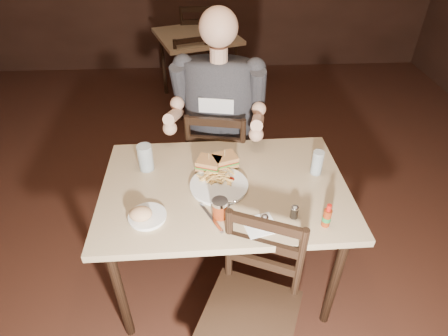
{
  "coord_description": "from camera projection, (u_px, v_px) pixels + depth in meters",
  "views": [
    {
      "loc": [
        0.03,
        -1.54,
        2.05
      ],
      "look_at": [
        0.11,
        0.03,
        0.85
      ],
      "focal_mm": 30.0,
      "sensor_mm": 36.0,
      "label": 1
    }
  ],
  "objects": [
    {
      "name": "glass_left",
      "position": [
        146.0,
        158.0,
        2.06
      ],
      "size": [
        0.08,
        0.08,
        0.15
      ],
      "primitive_type": "cylinder",
      "rotation": [
        0.0,
        0.0,
        0.01
      ],
      "color": "silver",
      "rests_on": "main_table"
    },
    {
      "name": "main_table",
      "position": [
        225.0,
        196.0,
        2.03
      ],
      "size": [
        1.31,
        0.89,
        0.77
      ],
      "rotation": [
        0.0,
        0.0,
        0.01
      ],
      "color": "tan",
      "rests_on": "ground"
    },
    {
      "name": "knife",
      "position": [
        211.0,
        218.0,
        1.79
      ],
      "size": [
        0.11,
        0.21,
        0.01
      ],
      "primitive_type": "cube",
      "rotation": [
        0.0,
        0.0,
        0.46
      ],
      "color": "silver",
      "rests_on": "napkin"
    },
    {
      "name": "sandwich_left",
      "position": [
        209.0,
        160.0,
        2.05
      ],
      "size": [
        0.16,
        0.14,
        0.11
      ],
      "primitive_type": null,
      "rotation": [
        0.0,
        0.0,
        -0.34
      ],
      "color": "tan",
      "rests_on": "dinner_plate"
    },
    {
      "name": "glass_right",
      "position": [
        317.0,
        163.0,
        2.03
      ],
      "size": [
        0.06,
        0.06,
        0.14
      ],
      "primitive_type": "cylinder",
      "rotation": [
        0.0,
        0.0,
        0.01
      ],
      "color": "silver",
      "rests_on": "main_table"
    },
    {
      "name": "dinner_plate",
      "position": [
        219.0,
        186.0,
        1.97
      ],
      "size": [
        0.3,
        0.3,
        0.02
      ],
      "primitive_type": "cylinder",
      "rotation": [
        0.0,
        0.0,
        0.01
      ],
      "color": "white",
      "rests_on": "main_table"
    },
    {
      "name": "sandwich_right",
      "position": [
        225.0,
        157.0,
        2.08
      ],
      "size": [
        0.16,
        0.14,
        0.11
      ],
      "primitive_type": null,
      "rotation": [
        0.0,
        0.0,
        0.33
      ],
      "color": "tan",
      "rests_on": "dinner_plate"
    },
    {
      "name": "bg_chair_near",
      "position": [
        198.0,
        86.0,
        3.75
      ],
      "size": [
        0.51,
        0.54,
        0.86
      ],
      "primitive_type": null,
      "rotation": [
        0.0,
        0.0,
        0.32
      ],
      "color": "black",
      "rests_on": "ground"
    },
    {
      "name": "diner",
      "position": [
        218.0,
        97.0,
        2.31
      ],
      "size": [
        0.68,
        0.58,
        1.04
      ],
      "primitive_type": null,
      "rotation": [
        0.0,
        0.0,
        -0.19
      ],
      "color": "#353439",
      "rests_on": "chair_far"
    },
    {
      "name": "chair_near",
      "position": [
        250.0,
        317.0,
        1.73
      ],
      "size": [
        0.56,
        0.58,
        0.9
      ],
      "primitive_type": null,
      "rotation": [
        0.0,
        0.0,
        -0.4
      ],
      "color": "black",
      "rests_on": "ground"
    },
    {
      "name": "hot_sauce",
      "position": [
        327.0,
        215.0,
        1.72
      ],
      "size": [
        0.04,
        0.04,
        0.13
      ],
      "primitive_type": null,
      "rotation": [
        0.0,
        0.0,
        0.01
      ],
      "color": "maroon",
      "rests_on": "main_table"
    },
    {
      "name": "napkin",
      "position": [
        260.0,
        225.0,
        1.75
      ],
      "size": [
        0.18,
        0.17,
        0.0
      ],
      "primitive_type": "cube",
      "rotation": [
        0.0,
        0.0,
        0.26
      ],
      "color": "white",
      "rests_on": "main_table"
    },
    {
      "name": "ketchup_dollop",
      "position": [
        231.0,
        179.0,
        1.99
      ],
      "size": [
        0.04,
        0.04,
        0.01
      ],
      "primitive_type": "ellipsoid",
      "rotation": [
        0.0,
        0.0,
        0.01
      ],
      "color": "maroon",
      "rests_on": "dinner_plate"
    },
    {
      "name": "fork",
      "position": [
        225.0,
        209.0,
        1.84
      ],
      "size": [
        0.12,
        0.14,
        0.01
      ],
      "primitive_type": "cube",
      "rotation": [
        0.0,
        0.0,
        -0.73
      ],
      "color": "silver",
      "rests_on": "napkin"
    },
    {
      "name": "side_plate",
      "position": [
        148.0,
        217.0,
        1.79
      ],
      "size": [
        0.18,
        0.18,
        0.01
      ],
      "primitive_type": "cylinder",
      "rotation": [
        0.0,
        0.0,
        0.01
      ],
      "color": "white",
      "rests_on": "main_table"
    },
    {
      "name": "fries_pile",
      "position": [
        216.0,
        175.0,
        2.0
      ],
      "size": [
        0.24,
        0.17,
        0.04
      ],
      "primitive_type": null,
      "rotation": [
        0.0,
        0.0,
        0.01
      ],
      "color": "#F1BE5F",
      "rests_on": "dinner_plate"
    },
    {
      "name": "bg_table",
      "position": [
        197.0,
        43.0,
        4.03
      ],
      "size": [
        1.01,
        1.01,
        0.77
      ],
      "rotation": [
        0.0,
        0.0,
        0.32
      ],
      "color": "tan",
      "rests_on": "ground"
    },
    {
      "name": "bread_roll",
      "position": [
        141.0,
        214.0,
        1.75
      ],
      "size": [
        0.11,
        0.09,
        0.06
      ],
      "primitive_type": "ellipsoid",
      "rotation": [
        0.0,
        0.0,
        0.01
      ],
      "color": "tan",
      "rests_on": "side_plate"
    },
    {
      "name": "salt_shaker",
      "position": [
        264.0,
        221.0,
        1.73
      ],
      "size": [
        0.04,
        0.04,
        0.07
      ],
      "primitive_type": null,
      "rotation": [
        0.0,
        0.0,
        0.01
      ],
      "color": "white",
      "rests_on": "main_table"
    },
    {
      "name": "syrup_dispenser",
      "position": [
        220.0,
        209.0,
        1.77
      ],
      "size": [
        0.08,
        0.08,
        0.1
      ],
      "primitive_type": null,
      "rotation": [
        0.0,
        0.0,
        0.01
      ],
      "color": "maroon",
      "rests_on": "main_table"
    },
    {
      "name": "pepper_shaker",
      "position": [
        294.0,
        212.0,
        1.78
      ],
      "size": [
        0.04,
        0.04,
        0.07
      ],
      "primitive_type": null,
      "rotation": [
        0.0,
        0.0,
        0.01
      ],
      "color": "#38332D",
      "rests_on": "main_table"
    },
    {
      "name": "room_shell",
      "position": [
        198.0,
        72.0,
        1.61
      ],
      "size": [
        7.0,
        7.0,
        7.0
      ],
      "color": "black",
      "rests_on": "ground"
    },
    {
      "name": "bg_chair_far",
      "position": [
        198.0,
        43.0,
        4.59
      ],
      "size": [
        0.47,
        0.51,
        0.97
      ],
      "primitive_type": null,
      "rotation": [
        0.0,
        0.0,
        3.2
      ],
      "color": "black",
      "rests_on": "ground"
    },
    {
      "name": "chair_far",
      "position": [
        220.0,
        161.0,
        2.68
      ],
      "size": [
        0.51,
        0.54,
        0.93
      ],
      "primitive_type": null,
      "rotation": [
        0.0,
        0.0,
        2.95
      ],
      "color": "black",
      "rests_on": "ground"
    }
  ]
}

